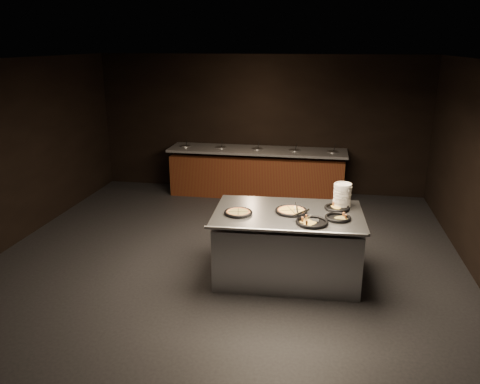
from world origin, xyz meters
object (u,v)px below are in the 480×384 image
(pan_cheese_whole, at_px, (291,211))
(pan_veggie_whole, at_px, (238,212))
(serving_counter, at_px, (287,246))
(plate_stack, at_px, (342,195))

(pan_cheese_whole, bearing_deg, pan_veggie_whole, -164.72)
(serving_counter, xyz_separation_m, pan_cheese_whole, (0.04, 0.01, 0.52))
(serving_counter, xyz_separation_m, plate_stack, (0.71, 0.38, 0.66))
(pan_veggie_whole, xyz_separation_m, pan_cheese_whole, (0.69, 0.19, 0.00))
(serving_counter, distance_m, pan_cheese_whole, 0.52)
(plate_stack, distance_m, pan_veggie_whole, 1.48)
(plate_stack, xyz_separation_m, pan_cheese_whole, (-0.67, -0.37, -0.14))
(serving_counter, height_order, pan_veggie_whole, pan_veggie_whole)
(serving_counter, height_order, plate_stack, plate_stack)
(plate_stack, bearing_deg, serving_counter, -151.93)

